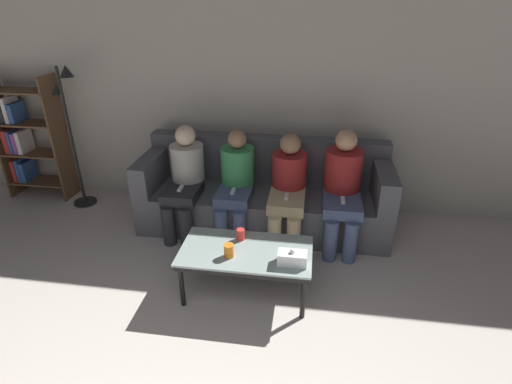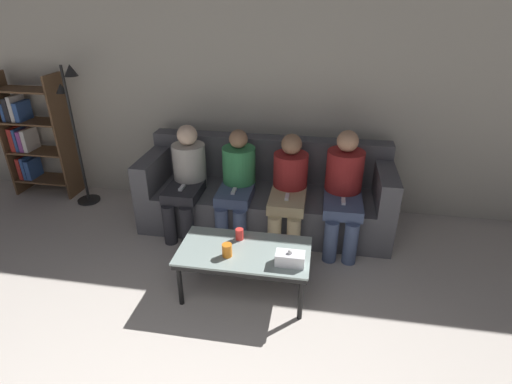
# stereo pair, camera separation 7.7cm
# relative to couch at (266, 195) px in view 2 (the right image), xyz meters

# --- Properties ---
(wall_back) EXTENTS (12.00, 0.06, 2.60)m
(wall_back) POSITION_rel_couch_xyz_m (0.00, 0.49, 0.98)
(wall_back) COLOR #B7B2A3
(wall_back) RESTS_ON ground_plane
(couch) EXTENTS (2.55, 0.85, 0.88)m
(couch) POSITION_rel_couch_xyz_m (0.00, 0.00, 0.00)
(couch) COLOR #515156
(couch) RESTS_ON ground_plane
(coffee_table) EXTENTS (1.05, 0.56, 0.42)m
(coffee_table) POSITION_rel_couch_xyz_m (-0.00, -1.17, 0.06)
(coffee_table) COLOR #8C9E99
(coffee_table) RESTS_ON ground_plane
(cup_near_left) EXTENTS (0.08, 0.08, 0.11)m
(cup_near_left) POSITION_rel_couch_xyz_m (-0.11, -1.27, 0.15)
(cup_near_left) COLOR orange
(cup_near_left) RESTS_ON coffee_table
(cup_near_right) EXTENTS (0.07, 0.07, 0.10)m
(cup_near_right) POSITION_rel_couch_xyz_m (-0.07, -1.02, 0.15)
(cup_near_right) COLOR red
(cup_near_right) RESTS_ON coffee_table
(tissue_box) EXTENTS (0.22, 0.12, 0.13)m
(tissue_box) POSITION_rel_couch_xyz_m (0.38, -1.29, 0.15)
(tissue_box) COLOR white
(tissue_box) RESTS_ON coffee_table
(bookshelf) EXTENTS (0.74, 0.32, 1.47)m
(bookshelf) POSITION_rel_couch_xyz_m (-2.88, 0.26, 0.40)
(bookshelf) COLOR brown
(bookshelf) RESTS_ON ground_plane
(standing_lamp) EXTENTS (0.31, 0.26, 1.60)m
(standing_lamp) POSITION_rel_couch_xyz_m (-2.16, 0.12, 0.66)
(standing_lamp) COLOR black
(standing_lamp) RESTS_ON ground_plane
(seated_person_left_end) EXTENTS (0.34, 0.69, 1.09)m
(seated_person_left_end) POSITION_rel_couch_xyz_m (-0.78, -0.22, 0.26)
(seated_person_left_end) COLOR #28282D
(seated_person_left_end) RESTS_ON ground_plane
(seated_person_mid_left) EXTENTS (0.33, 0.66, 1.07)m
(seated_person_mid_left) POSITION_rel_couch_xyz_m (-0.26, -0.22, 0.25)
(seated_person_mid_left) COLOR #47567A
(seated_person_mid_left) RESTS_ON ground_plane
(seated_person_mid_right) EXTENTS (0.34, 0.72, 1.06)m
(seated_person_mid_right) POSITION_rel_couch_xyz_m (0.26, -0.23, 0.24)
(seated_person_mid_right) COLOR tan
(seated_person_mid_right) RESTS_ON ground_plane
(seated_person_right_end) EXTENTS (0.36, 0.73, 1.12)m
(seated_person_right_end) POSITION_rel_couch_xyz_m (0.78, -0.22, 0.28)
(seated_person_right_end) COLOR #47567A
(seated_person_right_end) RESTS_ON ground_plane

